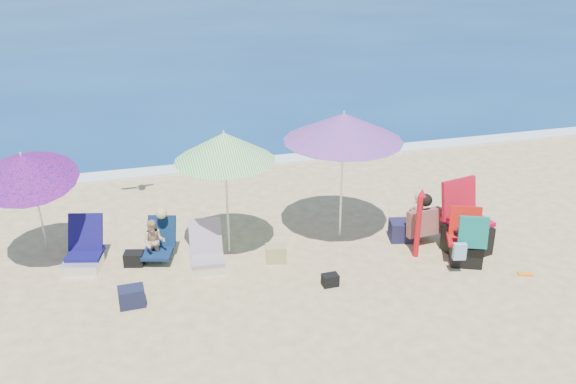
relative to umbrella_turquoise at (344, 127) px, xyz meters
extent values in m
plane|color=#D8BC84|center=(-0.71, -1.42, -1.91)|extent=(120.00, 120.00, 0.00)
cube|color=white|center=(-0.71, 3.68, -1.89)|extent=(120.00, 0.50, 0.04)
cylinder|color=white|center=(0.00, 0.00, -0.92)|extent=(0.04, 0.04, 1.99)
cone|color=#ED1F96|center=(0.00, 0.00, 0.00)|extent=(1.91, 1.91, 0.45)
cylinder|color=silver|center=(0.00, 0.00, 0.20)|extent=(0.03, 0.03, 0.12)
cylinder|color=silver|center=(-1.89, -0.07, -0.98)|extent=(0.04, 0.04, 1.87)
cone|color=green|center=(-1.90, -0.07, -0.12)|extent=(1.54, 1.54, 0.44)
cylinder|color=white|center=(-1.90, -0.07, 0.07)|extent=(0.03, 0.03, 0.12)
cylinder|color=silver|center=(-4.70, 0.52, -1.08)|extent=(0.05, 0.44, 1.62)
cone|color=#AA185C|center=(-4.74, 0.31, -0.30)|extent=(1.50, 1.55, 0.75)
cylinder|color=white|center=(-4.78, 0.28, -0.11)|extent=(0.03, 0.05, 0.11)
cylinder|color=red|center=(0.93, -0.95, -1.39)|extent=(0.10, 0.10, 1.05)
cone|color=red|center=(0.96, -0.94, -0.82)|extent=(0.14, 0.14, 0.13)
cube|color=#0F0D4C|center=(-4.09, 0.11, -1.73)|extent=(0.61, 0.57, 0.06)
cube|color=#110D4C|center=(-4.05, 0.31, -1.45)|extent=(0.58, 0.42, 0.55)
cube|color=white|center=(-4.14, -0.02, -1.83)|extent=(0.64, 0.59, 0.17)
cube|color=#EA6852|center=(-2.30, -0.53, -1.74)|extent=(0.53, 0.47, 0.06)
cube|color=#F28455|center=(-2.28, -0.26, -1.47)|extent=(0.52, 0.32, 0.53)
cube|color=white|center=(-2.30, -0.51, -1.83)|extent=(0.55, 0.49, 0.16)
cube|color=#B20C30|center=(1.81, -0.93, -1.43)|extent=(0.75, 0.70, 0.07)
cube|color=#B80D22|center=(1.73, -0.72, -1.11)|extent=(0.67, 0.31, 0.65)
cube|color=black|center=(1.77, -1.04, -1.68)|extent=(0.72, 0.67, 0.46)
cube|color=#B70D10|center=(1.56, -1.27, -1.55)|extent=(0.61, 0.58, 0.05)
cube|color=red|center=(1.65, -1.12, -1.31)|extent=(0.49, 0.31, 0.48)
cube|color=black|center=(1.59, -1.35, -1.74)|extent=(0.59, 0.56, 0.34)
cube|color=#09785D|center=(1.53, -1.56, -1.27)|extent=(0.45, 0.31, 0.49)
cube|color=#7EA3CA|center=(1.30, -1.62, -1.53)|extent=(0.20, 0.13, 0.26)
imported|color=tan|center=(1.15, -0.45, -1.48)|extent=(0.33, 0.24, 0.86)
cube|color=#441076|center=(1.17, -0.43, -1.74)|extent=(0.52, 0.47, 0.06)
cube|color=#380F6A|center=(1.22, -0.63, -1.51)|extent=(0.61, 0.27, 0.44)
sphere|color=black|center=(1.23, -0.57, -1.15)|extent=(0.21, 0.21, 0.21)
imported|color=tan|center=(-3.05, -0.10, -1.55)|extent=(0.41, 0.36, 0.72)
cube|color=#0C1E44|center=(-3.02, -0.11, -1.76)|extent=(0.53, 0.49, 0.05)
cube|color=#0B1F3F|center=(-2.91, 0.18, -1.52)|extent=(0.49, 0.37, 0.47)
sphere|color=tan|center=(-2.89, 0.13, -1.19)|extent=(0.18, 0.18, 0.18)
cube|color=#161A31|center=(-3.46, -1.20, -1.78)|extent=(0.36, 0.27, 0.28)
cube|color=black|center=(-3.37, -0.08, -1.81)|extent=(0.34, 0.28, 0.21)
cube|color=tan|center=(-1.24, -0.54, -1.78)|extent=(0.35, 0.28, 0.27)
cube|color=#1A1937|center=(0.97, -0.38, -1.75)|extent=(0.50, 0.42, 0.33)
cube|color=black|center=(-0.65, -1.43, -1.82)|extent=(0.24, 0.17, 0.18)
cube|color=orange|center=(2.28, -1.91, -1.90)|extent=(0.24, 0.17, 0.03)
camera|label=1|loc=(-3.32, -9.03, 3.13)|focal=40.17mm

